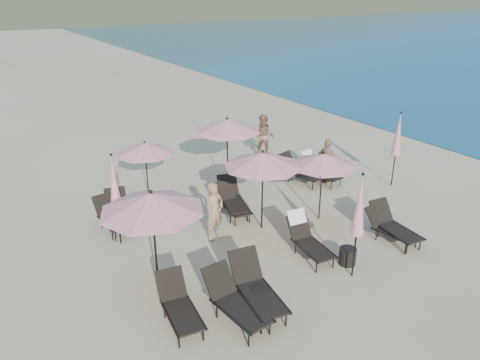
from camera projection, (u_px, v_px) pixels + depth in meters
ground at (334, 257)px, 12.17m from camera, size 800.00×800.00×0.00m
lounger_0 at (179, 305)px, 9.70m from camera, size 0.82×1.66×0.92m
lounger_1 at (235, 301)px, 9.76m from camera, size 0.82×1.79×1.00m
lounger_2 at (256, 287)px, 10.16m from camera, size 0.97×1.91×1.05m
lounger_3 at (307, 238)px, 12.13m from camera, size 0.80×1.70×1.02m
lounger_4 at (389, 227)px, 12.82m from camera, size 0.80×1.57×0.86m
lounger_5 at (393, 225)px, 12.87m from camera, size 0.81×1.71×0.95m
lounger_6 at (112, 216)px, 13.44m from camera, size 0.73×1.57×0.87m
lounger_7 at (118, 212)px, 13.57m from camera, size 1.00×1.76×0.95m
lounger_8 at (232, 203)px, 14.26m from camera, size 0.74×1.58×0.88m
lounger_9 at (232, 198)px, 14.47m from camera, size 1.11×1.81×0.98m
lounger_10 at (299, 170)px, 16.61m from camera, size 1.02×1.78×0.96m
lounger_11 at (318, 168)px, 16.71m from camera, size 0.78×1.67×1.00m
umbrella_open_0 at (152, 202)px, 10.07m from camera, size 2.34×2.34×2.52m
umbrella_open_1 at (263, 160)px, 12.83m from camera, size 2.23×2.23×2.40m
umbrella_open_2 at (323, 160)px, 13.44m from camera, size 2.00×2.00×2.15m
umbrella_open_3 at (145, 148)px, 14.66m from camera, size 1.91×1.91×2.05m
umbrella_open_4 at (227, 125)px, 15.67m from camera, size 2.30×2.30×2.48m
umbrella_closed_0 at (359, 206)px, 10.68m from camera, size 0.32×0.32×2.71m
umbrella_closed_1 at (398, 135)px, 15.82m from camera, size 0.31×0.31×2.66m
umbrella_closed_2 at (114, 182)px, 12.13m from camera, size 0.31×0.31×2.61m
side_table_0 at (260, 297)px, 10.29m from camera, size 0.40×0.40×0.43m
side_table_1 at (348, 256)px, 11.80m from camera, size 0.44×0.44×0.45m
beachgoer_a at (215, 212)px, 12.74m from camera, size 0.71×0.57×1.68m
beachgoer_b at (264, 137)px, 18.80m from camera, size 1.08×1.10×1.79m
beachgoer_c at (327, 162)px, 16.40m from camera, size 0.58×1.01×1.62m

